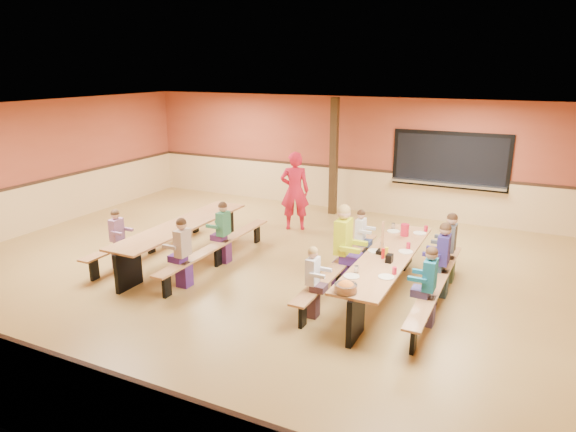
% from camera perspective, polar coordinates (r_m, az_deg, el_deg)
% --- Properties ---
extents(ground, '(12.00, 12.00, 0.00)m').
position_cam_1_polar(ground, '(9.76, -3.38, -6.26)').
color(ground, olive).
rests_on(ground, ground).
extents(room_envelope, '(12.04, 10.04, 3.02)m').
position_cam_1_polar(room_envelope, '(9.52, -3.45, -2.43)').
color(room_envelope, brown).
rests_on(room_envelope, ground).
extents(kitchen_pass_through, '(2.78, 0.28, 1.38)m').
position_cam_1_polar(kitchen_pass_through, '(13.13, 17.54, 5.68)').
color(kitchen_pass_through, black).
rests_on(kitchen_pass_through, ground).
extents(structural_post, '(0.18, 0.18, 3.00)m').
position_cam_1_polar(structural_post, '(13.28, 5.11, 6.54)').
color(structural_post, black).
rests_on(structural_post, ground).
extents(cafeteria_table_main, '(1.91, 3.70, 0.74)m').
position_cam_1_polar(cafeteria_table_main, '(8.72, 10.87, -5.65)').
color(cafeteria_table_main, '#A66F42').
rests_on(cafeteria_table_main, ground).
extents(cafeteria_table_second, '(1.91, 3.70, 0.74)m').
position_cam_1_polar(cafeteria_table_second, '(10.43, -11.65, -2.01)').
color(cafeteria_table_second, '#A66F42').
rests_on(cafeteria_table_second, ground).
extents(seated_child_white_left, '(0.33, 0.27, 1.13)m').
position_cam_1_polar(seated_child_white_left, '(7.91, 2.74, -7.42)').
color(seated_child_white_left, silver).
rests_on(seated_child_white_left, ground).
extents(seated_adult_yellow, '(0.49, 0.40, 1.45)m').
position_cam_1_polar(seated_adult_yellow, '(9.00, 6.12, -3.37)').
color(seated_adult_yellow, '#BECE17').
rests_on(seated_adult_yellow, ground).
extents(seated_child_grey_left, '(0.33, 0.27, 1.12)m').
position_cam_1_polar(seated_child_grey_left, '(9.93, 8.03, -2.54)').
color(seated_child_grey_left, white).
rests_on(seated_child_grey_left, ground).
extents(seated_child_teal_right, '(0.37, 0.31, 1.22)m').
position_cam_1_polar(seated_child_teal_right, '(7.93, 15.39, -7.61)').
color(seated_child_teal_right, '#156483').
rests_on(seated_child_teal_right, ground).
extents(seated_child_navy_right, '(0.40, 0.33, 1.27)m').
position_cam_1_polar(seated_child_navy_right, '(8.95, 16.80, -4.75)').
color(seated_child_navy_right, navy).
rests_on(seated_child_navy_right, ground).
extents(seated_child_char_right, '(0.39, 0.32, 1.25)m').
position_cam_1_polar(seated_child_char_right, '(9.60, 17.51, -3.41)').
color(seated_child_char_right, '#43464C').
rests_on(seated_child_char_right, ground).
extents(seated_child_purple_sec, '(0.34, 0.28, 1.15)m').
position_cam_1_polar(seated_child_purple_sec, '(10.29, -18.41, -2.50)').
color(seated_child_purple_sec, '#916190').
rests_on(seated_child_purple_sec, ground).
extents(seated_child_green_sec, '(0.37, 0.30, 1.21)m').
position_cam_1_polar(seated_child_green_sec, '(10.12, -7.17, -1.88)').
color(seated_child_green_sec, '#30704C').
rests_on(seated_child_green_sec, ground).
extents(seated_child_tan_sec, '(0.38, 0.31, 1.23)m').
position_cam_1_polar(seated_child_tan_sec, '(9.12, -11.58, -4.08)').
color(seated_child_tan_sec, tan).
rests_on(seated_child_tan_sec, ground).
extents(standing_woman, '(0.80, 0.68, 1.86)m').
position_cam_1_polar(standing_woman, '(12.04, 0.75, 2.81)').
color(standing_woman, red).
rests_on(standing_woman, ground).
extents(punch_pitcher, '(0.16, 0.16, 0.22)m').
position_cam_1_polar(punch_pitcher, '(9.67, 12.85, -1.52)').
color(punch_pitcher, red).
rests_on(punch_pitcher, cafeteria_table_main).
extents(chip_bowl, '(0.32, 0.32, 0.15)m').
position_cam_1_polar(chip_bowl, '(7.19, 6.44, -7.86)').
color(chip_bowl, orange).
rests_on(chip_bowl, cafeteria_table_main).
extents(napkin_dispenser, '(0.10, 0.14, 0.13)m').
position_cam_1_polar(napkin_dispenser, '(8.35, 11.19, -4.64)').
color(napkin_dispenser, black).
rests_on(napkin_dispenser, cafeteria_table_main).
extents(condiment_mustard, '(0.06, 0.06, 0.17)m').
position_cam_1_polar(condiment_mustard, '(8.54, 10.90, -3.98)').
color(condiment_mustard, yellow).
rests_on(condiment_mustard, cafeteria_table_main).
extents(condiment_ketchup, '(0.06, 0.06, 0.17)m').
position_cam_1_polar(condiment_ketchup, '(8.48, 10.52, -4.12)').
color(condiment_ketchup, '#B2140F').
rests_on(condiment_ketchup, cafeteria_table_main).
extents(table_paddle, '(0.16, 0.16, 0.56)m').
position_cam_1_polar(table_paddle, '(8.66, 10.41, -3.30)').
color(table_paddle, black).
rests_on(table_paddle, cafeteria_table_main).
extents(place_settings, '(0.65, 3.30, 0.11)m').
position_cam_1_polar(place_settings, '(8.63, 10.97, -3.99)').
color(place_settings, beige).
rests_on(place_settings, cafeteria_table_main).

